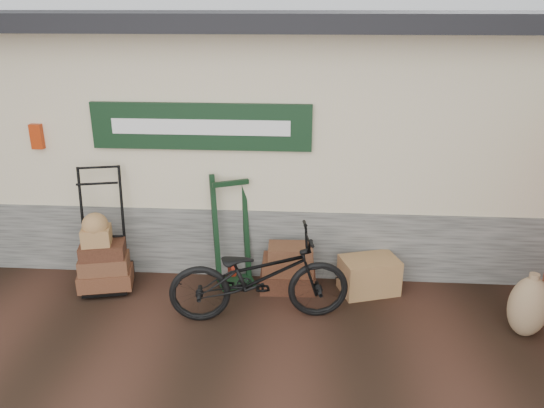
% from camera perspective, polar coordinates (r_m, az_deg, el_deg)
% --- Properties ---
extents(ground, '(80.00, 80.00, 0.00)m').
position_cam_1_polar(ground, '(6.11, -5.79, -11.98)').
color(ground, black).
rests_on(ground, ground).
extents(station_building, '(14.40, 4.10, 3.20)m').
position_cam_1_polar(station_building, '(8.03, -2.97, 8.62)').
color(station_building, '#4C4C47').
rests_on(station_building, ground).
extents(porter_trolley, '(0.87, 0.72, 1.52)m').
position_cam_1_polar(porter_trolley, '(6.71, -17.77, -2.51)').
color(porter_trolley, black).
rests_on(porter_trolley, ground).
extents(green_barrow, '(0.63, 0.59, 1.39)m').
position_cam_1_polar(green_barrow, '(6.52, -4.33, -2.83)').
color(green_barrow, black).
rests_on(green_barrow, ground).
extents(suitcase_stack, '(0.68, 0.44, 0.59)m').
position_cam_1_polar(suitcase_stack, '(6.49, 1.73, -6.78)').
color(suitcase_stack, '#3A1D12').
rests_on(suitcase_stack, ground).
extents(wicker_hamper, '(0.77, 0.62, 0.44)m').
position_cam_1_polar(wicker_hamper, '(6.57, 10.39, -7.54)').
color(wicker_hamper, olive).
rests_on(wicker_hamper, ground).
extents(bicycle, '(0.98, 2.05, 1.15)m').
position_cam_1_polar(bicycle, '(5.79, -1.39, -7.26)').
color(bicycle, black).
rests_on(bicycle, ground).
extents(burlap_sack_left, '(0.47, 0.41, 0.68)m').
position_cam_1_polar(burlap_sack_left, '(6.21, 25.88, -9.91)').
color(burlap_sack_left, olive).
rests_on(burlap_sack_left, ground).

